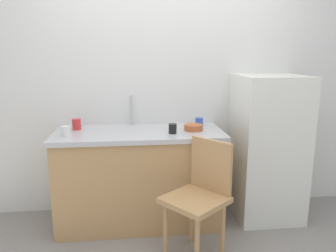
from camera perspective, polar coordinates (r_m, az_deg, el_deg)
name	(u,v)px	position (r m, az deg, el deg)	size (l,w,h in m)	color
back_wall	(162,74)	(3.15, -1.14, 9.02)	(4.80, 0.10, 2.64)	silver
cabinet_base	(140,179)	(3.00, -4.92, -9.21)	(1.42, 0.60, 0.81)	tan
countertop	(139,133)	(2.87, -5.08, -1.27)	(1.46, 0.64, 0.04)	#B7B7BC
faucet	(132,110)	(3.08, -6.37, 2.72)	(0.02, 0.02, 0.28)	#B7B7BC
refrigerator	(267,147)	(3.17, 16.92, -3.60)	(0.58, 0.58, 1.33)	silver
chair	(200,194)	(2.48, 5.63, -11.71)	(0.56, 0.56, 0.89)	tan
terracotta_bowl	(193,127)	(2.88, 4.46, -0.26)	(0.16, 0.16, 0.05)	#B25B33
cup_white	(66,131)	(2.82, -17.39, -0.82)	(0.07, 0.07, 0.08)	white
cup_black	(173,129)	(2.76, 0.81, -0.46)	(0.07, 0.07, 0.08)	black
cup_red	(77,124)	(3.01, -15.66, 0.29)	(0.08, 0.08, 0.10)	red
cup_blue	(199,122)	(3.07, 5.45, 0.73)	(0.07, 0.07, 0.07)	blue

